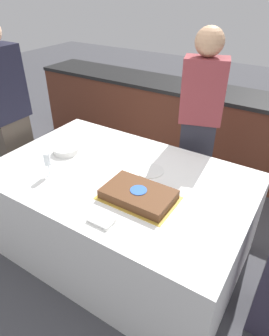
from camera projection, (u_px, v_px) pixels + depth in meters
ground_plane at (122, 248)px, 2.54m from camera, size 14.00×14.00×0.00m
back_counter at (202, 128)px, 3.47m from camera, size 4.40×0.58×0.92m
dining_table at (121, 215)px, 2.33m from camera, size 1.85×1.18×0.75m
cake at (138, 194)px, 1.89m from camera, size 0.48×0.32×0.07m
plate_stack at (66, 150)px, 2.39m from camera, size 0.20×0.20×0.05m
wine_glass at (47, 160)px, 2.07m from camera, size 0.06×0.06×0.17m
side_plate_near_cake at (150, 171)px, 2.17m from camera, size 0.20×0.20×0.00m
utensil_pile at (101, 220)px, 1.72m from camera, size 0.15×0.09×0.02m
person_cutting_cake at (199, 127)px, 2.52m from camera, size 0.38×0.29×1.66m
person_seated_left at (10, 122)px, 2.58m from camera, size 0.20×0.34×1.70m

